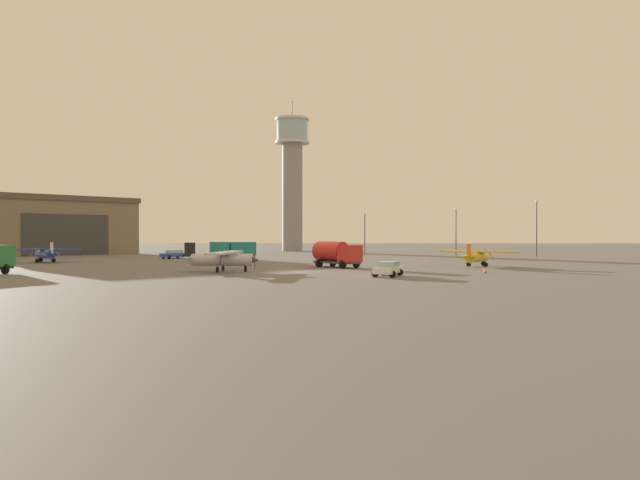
# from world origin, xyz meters

# --- Properties ---
(ground_plane) EXTENTS (400.00, 400.00, 0.00)m
(ground_plane) POSITION_xyz_m (0.00, 0.00, 0.00)
(ground_plane) COLOR #60605E
(control_tower) EXTENTS (7.96, 7.96, 35.17)m
(control_tower) POSITION_xyz_m (-6.44, 75.18, 18.29)
(control_tower) COLOR gray
(control_tower) RESTS_ON ground_plane
(hangar) EXTENTS (33.41, 33.55, 11.20)m
(hangar) POSITION_xyz_m (-52.17, 51.22, 5.62)
(hangar) COLOR #7A6B56
(hangar) RESTS_ON ground_plane
(airplane_blue) EXTENTS (8.04, 7.56, 2.82)m
(airplane_blue) POSITION_xyz_m (-35.80, 17.60, 1.32)
(airplane_blue) COLOR #2847A8
(airplane_blue) RESTS_ON ground_plane
(airplane_silver) EXTENTS (8.05, 10.25, 3.02)m
(airplane_silver) POSITION_xyz_m (-7.61, -1.22, 1.41)
(airplane_silver) COLOR #B7BABF
(airplane_silver) RESTS_ON ground_plane
(airplane_yellow) EXTENTS (8.71, 7.02, 2.77)m
(airplane_yellow) POSITION_xyz_m (21.11, 9.22, 1.29)
(airplane_yellow) COLOR gold
(airplane_yellow) RESTS_ON ground_plane
(truck_box_teal) EXTENTS (6.58, 6.25, 2.77)m
(truck_box_teal) POSITION_xyz_m (-11.22, 25.35, 1.61)
(truck_box_teal) COLOR #38383D
(truck_box_teal) RESTS_ON ground_plane
(truck_fuel_tanker_red) EXTENTS (5.94, 5.95, 3.04)m
(truck_fuel_tanker_red) POSITION_xyz_m (4.22, 7.15, 1.69)
(truck_fuel_tanker_red) COLOR #38383D
(truck_fuel_tanker_red) RESTS_ON ground_plane
(car_blue) EXTENTS (3.89, 4.25, 1.37)m
(car_blue) POSITION_xyz_m (-21.95, 31.32, 0.74)
(car_blue) COLOR #2847A8
(car_blue) RESTS_ON ground_plane
(car_white) EXTENTS (3.08, 4.47, 1.37)m
(car_white) POSITION_xyz_m (9.03, -7.38, 0.74)
(car_white) COLOR white
(car_white) RESTS_ON ground_plane
(light_post_west) EXTENTS (0.44, 0.44, 8.53)m
(light_post_west) POSITION_xyz_m (25.33, 42.92, 5.09)
(light_post_west) COLOR #38383D
(light_post_west) RESTS_ON ground_plane
(light_post_east) EXTENTS (0.44, 0.44, 7.94)m
(light_post_east) POSITION_xyz_m (9.38, 48.53, 4.78)
(light_post_east) COLOR #38383D
(light_post_east) RESTS_ON ground_plane
(light_post_north) EXTENTS (0.44, 0.44, 9.94)m
(light_post_north) POSITION_xyz_m (39.18, 41.99, 5.83)
(light_post_north) COLOR #38383D
(light_post_north) RESTS_ON ground_plane
(traffic_cone_near_left) EXTENTS (0.36, 0.36, 0.56)m
(traffic_cone_near_left) POSITION_xyz_m (19.18, -2.12, 0.27)
(traffic_cone_near_left) COLOR black
(traffic_cone_near_left) RESTS_ON ground_plane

